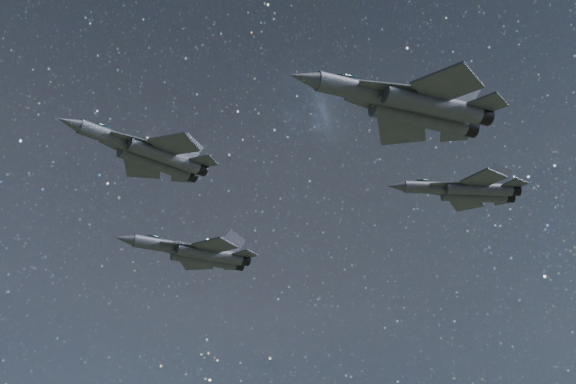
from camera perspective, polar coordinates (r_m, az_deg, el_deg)
name	(u,v)px	position (r m, az deg, el deg)	size (l,w,h in m)	color
jet_lead	(148,153)	(69.16, -11.74, 3.27)	(16.59, 11.32, 4.16)	#343641
jet_left	(196,253)	(93.34, -7.76, -5.12)	(19.27, 13.76, 4.93)	#343641
jet_right	(410,104)	(54.31, 10.30, 7.30)	(17.74, 12.43, 4.47)	#343641
jet_slot	(466,190)	(80.38, 14.81, 0.14)	(15.72, 10.38, 4.02)	#343641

